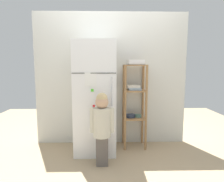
{
  "coord_description": "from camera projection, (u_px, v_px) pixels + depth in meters",
  "views": [
    {
      "loc": [
        -0.06,
        -2.9,
        1.3
      ],
      "look_at": [
        0.01,
        0.02,
        0.92
      ],
      "focal_mm": 31.56,
      "sensor_mm": 36.0,
      "label": 1
    }
  ],
  "objects": [
    {
      "name": "kitchen_wall_back",
      "position": [
        111.0,
        79.0,
        3.25
      ],
      "size": [
        2.48,
        0.03,
        2.15
      ],
      "primitive_type": "cube",
      "color": "silver",
      "rests_on": "ground"
    },
    {
      "name": "child_standing",
      "position": [
        102.0,
        122.0,
        2.52
      ],
      "size": [
        0.31,
        0.23,
        0.96
      ],
      "color": "#5C5551",
      "rests_on": "ground"
    },
    {
      "name": "refrigerator",
      "position": [
        96.0,
        98.0,
        2.95
      ],
      "size": [
        0.6,
        0.62,
        1.65
      ],
      "color": "white",
      "rests_on": "ground"
    },
    {
      "name": "fruit_bin",
      "position": [
        136.0,
        63.0,
        3.03
      ],
      "size": [
        0.25,
        0.19,
        0.08
      ],
      "color": "white",
      "rests_on": "pantry_shelf_unit"
    },
    {
      "name": "pantry_shelf_unit",
      "position": [
        134.0,
        99.0,
        3.11
      ],
      "size": [
        0.36,
        0.32,
        1.32
      ],
      "color": "#9E7247",
      "rests_on": "ground"
    },
    {
      "name": "ground_plane",
      "position": [
        111.0,
        150.0,
        3.04
      ],
      "size": [
        6.0,
        6.0,
        0.0
      ],
      "primitive_type": "plane",
      "color": "tan"
    }
  ]
}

